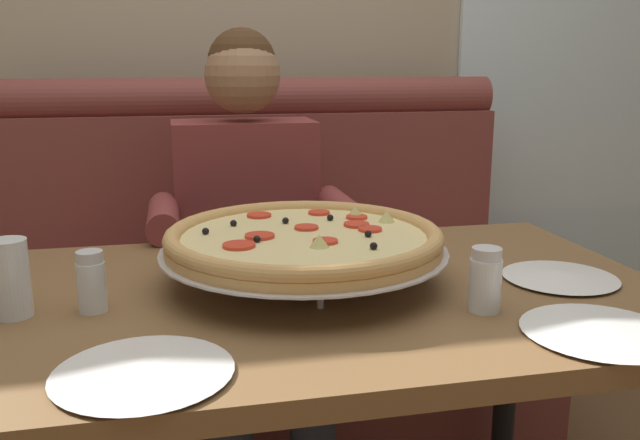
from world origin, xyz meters
The scene contains 12 objects.
back_wall_with_window centered at (0.00, 1.45, 1.40)m, with size 6.00×0.12×2.80m, color tan.
window_panel centered at (1.43, 1.38, 1.40)m, with size 1.10×0.02×2.80m, color white.
booth_bench centered at (0.00, 0.88, 0.40)m, with size 1.75×0.78×1.13m.
dining_table centered at (0.00, 0.00, 0.67)m, with size 1.33×0.83×0.76m.
diner_main centered at (-0.06, 0.62, 0.71)m, with size 0.54×0.64×1.27m.
pizza centered at (-0.02, 0.05, 0.85)m, with size 0.56×0.56×0.12m.
shaker_oregano centered at (0.25, -0.17, 0.81)m, with size 0.06×0.06×0.11m.
shaker_parmesan centered at (-0.41, -0.03, 0.81)m, with size 0.05×0.05×0.11m.
plate_near_left centered at (0.48, -0.05, 0.77)m, with size 0.23×0.23×0.02m.
plate_near_right centered at (0.39, -0.31, 0.77)m, with size 0.25×0.25×0.02m.
plate_far_side centered at (-0.32, -0.30, 0.77)m, with size 0.25×0.25×0.02m.
drinking_glass centered at (-0.54, -0.02, 0.82)m, with size 0.06×0.06×0.13m.
Camera 1 is at (-0.26, -1.19, 1.18)m, focal length 37.68 mm.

